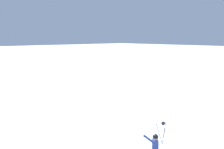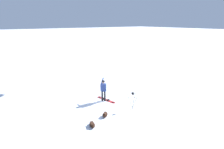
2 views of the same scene
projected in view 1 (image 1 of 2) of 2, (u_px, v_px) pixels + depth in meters
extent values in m
cube|color=navy|center=(155.00, 147.00, 8.67)|extent=(0.45, 0.48, 0.61)
sphere|color=tan|center=(155.00, 137.00, 8.59)|extent=(0.23, 0.23, 0.23)
sphere|color=black|center=(156.00, 137.00, 8.58)|extent=(0.24, 0.24, 0.24)
cylinder|color=navy|center=(149.00, 140.00, 8.46)|extent=(0.49, 0.41, 0.42)
cylinder|color=navy|center=(155.00, 145.00, 8.86)|extent=(0.09, 0.09, 0.61)
cylinder|color=#262628|center=(164.00, 133.00, 11.21)|extent=(0.11, 0.41, 1.13)
cylinder|color=#262628|center=(159.00, 134.00, 11.15)|extent=(0.40, 0.16, 1.13)
cylinder|color=#262628|center=(164.00, 136.00, 10.87)|extent=(0.33, 0.29, 1.13)
cube|color=black|center=(163.00, 124.00, 10.95)|extent=(0.10, 0.10, 0.06)
cube|color=black|center=(163.00, 123.00, 10.94)|extent=(0.12, 0.16, 0.10)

